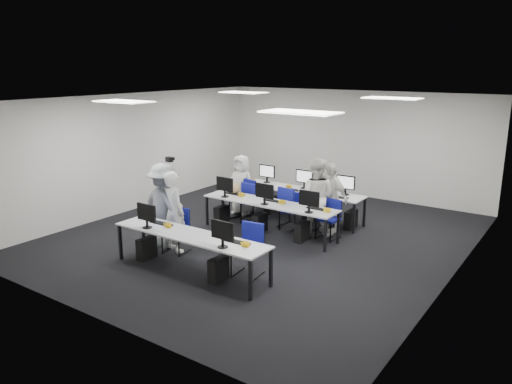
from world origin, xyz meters
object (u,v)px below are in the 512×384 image
Objects in this scene: chair_3 at (289,217)px; chair_7 at (321,221)px; desk_front at (190,237)px; chair_0 at (177,239)px; desk_mid at (269,205)px; chair_4 at (329,226)px; chair_2 at (243,207)px; chair_6 at (291,214)px; student_1 at (316,197)px; chair_1 at (248,259)px; chair_5 at (254,207)px; photographer at (164,206)px; student_2 at (241,185)px; student_3 at (330,198)px; student_0 at (174,212)px.

chair_3 is 0.78m from chair_7.
chair_0 reaches higher than desk_front.
chair_4 reaches higher than desk_mid.
chair_2 is at bearing 153.80° from desk_mid.
student_1 reaches higher than chair_6.
chair_6 is at bearing 98.88° from chair_1.
chair_4 is 2.19m from chair_5.
chair_1 is 2.85m from chair_7.
student_1 is at bearing 13.43° from chair_2.
chair_4 is 3.56m from photographer.
student_2 is at bearing 147.59° from desk_mid.
student_3 is at bearing 23.23° from chair_2.
desk_front is 3.27m from chair_3.
student_0 reaches higher than chair_1.
photographer is at bearing -111.71° from chair_7.
chair_7 is at bearing -8.44° from chair_3.
student_3 is (2.04, 2.88, -0.03)m from student_0.
chair_1 is 0.97× the size of chair_2.
desk_mid is 1.25m from chair_7.
chair_6 reaches higher than desk_mid.
desk_front is 3.36m from chair_2.
chair_1 is 2.35m from photographer.
desk_mid is 3.29× the size of chair_2.
student_1 is at bearing -84.17° from chair_7.
chair_0 is 1.04× the size of chair_4.
chair_3 is 1.07m from student_3.
photographer reaches higher than chair_6.
chair_4 is at bearing -51.59° from student_3.
chair_3 is at bearing -112.49° from photographer.
chair_1 reaches higher than chair_3.
student_1 is at bearing -99.65° from student_3.
chair_0 is at bearing -110.57° from student_3.
student_0 is at bearing -106.78° from chair_7.
chair_7 is (0.79, 0.01, -0.04)m from chair_6.
desk_front is 3.79× the size of chair_7.
chair_6 is 1.14× the size of chair_7.
chair_2 is 2.52m from photographer.
chair_4 is at bearing 38.59° from chair_0.
photographer reaches higher than chair_1.
chair_4 is 1.00× the size of chair_7.
student_0 is (-1.92, -2.71, 0.56)m from chair_7.
chair_5 reaches higher than chair_0.
student_2 is (-2.36, 0.17, 0.49)m from chair_7.
chair_2 is 2.35m from chair_4.
chair_2 reaches higher than chair_4.
student_1 is 1.09× the size of student_3.
chair_1 is at bearing -53.46° from chair_5.
chair_0 is 1.04× the size of chair_7.
chair_4 is at bearing -3.34° from chair_5.
chair_1 is at bearing -38.87° from chair_2.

